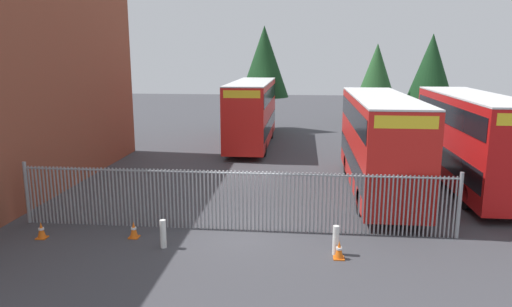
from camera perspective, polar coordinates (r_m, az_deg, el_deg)
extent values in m
plane|color=#3D3D42|center=(25.05, 0.92, -2.61)|extent=(100.00, 100.00, 0.00)
cylinder|color=gray|center=(19.82, -25.71, -4.43)|extent=(0.06, 0.06, 2.20)
cylinder|color=gray|center=(19.75, -25.36, -4.45)|extent=(0.06, 0.06, 2.20)
cylinder|color=gray|center=(19.67, -25.01, -4.48)|extent=(0.06, 0.06, 2.20)
cylinder|color=gray|center=(19.60, -24.65, -4.50)|extent=(0.06, 0.06, 2.20)
cylinder|color=gray|center=(19.53, -24.29, -4.53)|extent=(0.06, 0.06, 2.20)
cylinder|color=gray|center=(19.46, -23.94, -4.55)|extent=(0.06, 0.06, 2.20)
cylinder|color=gray|center=(19.40, -23.57, -4.58)|extent=(0.06, 0.06, 2.20)
cylinder|color=gray|center=(19.33, -23.21, -4.60)|extent=(0.06, 0.06, 2.20)
cylinder|color=gray|center=(19.26, -22.84, -4.63)|extent=(0.06, 0.06, 2.20)
cylinder|color=gray|center=(19.20, -22.47, -4.65)|extent=(0.06, 0.06, 2.20)
cylinder|color=gray|center=(19.13, -22.10, -4.67)|extent=(0.06, 0.06, 2.20)
cylinder|color=gray|center=(19.07, -21.72, -4.70)|extent=(0.06, 0.06, 2.20)
cylinder|color=gray|center=(19.00, -21.35, -4.72)|extent=(0.06, 0.06, 2.20)
cylinder|color=gray|center=(18.94, -20.96, -4.75)|extent=(0.06, 0.06, 2.20)
cylinder|color=gray|center=(18.88, -20.58, -4.77)|extent=(0.06, 0.06, 2.20)
cylinder|color=gray|center=(18.82, -20.20, -4.80)|extent=(0.06, 0.06, 2.20)
cylinder|color=gray|center=(18.76, -19.81, -4.82)|extent=(0.06, 0.06, 2.20)
cylinder|color=gray|center=(18.70, -19.42, -4.85)|extent=(0.06, 0.06, 2.20)
cylinder|color=gray|center=(18.64, -19.03, -4.87)|extent=(0.06, 0.06, 2.20)
cylinder|color=gray|center=(18.58, -18.63, -4.89)|extent=(0.06, 0.06, 2.20)
cylinder|color=gray|center=(18.52, -18.23, -4.92)|extent=(0.06, 0.06, 2.20)
cylinder|color=gray|center=(18.47, -17.83, -4.94)|extent=(0.06, 0.06, 2.20)
cylinder|color=gray|center=(18.41, -17.43, -4.97)|extent=(0.06, 0.06, 2.20)
cylinder|color=gray|center=(18.36, -17.02, -4.99)|extent=(0.06, 0.06, 2.20)
cylinder|color=gray|center=(18.31, -16.62, -5.01)|extent=(0.06, 0.06, 2.20)
cylinder|color=gray|center=(18.25, -16.21, -5.04)|extent=(0.06, 0.06, 2.20)
cylinder|color=gray|center=(18.20, -15.79, -5.06)|extent=(0.06, 0.06, 2.20)
cylinder|color=gray|center=(18.15, -15.38, -5.08)|extent=(0.06, 0.06, 2.20)
cylinder|color=gray|center=(18.10, -14.96, -5.11)|extent=(0.06, 0.06, 2.20)
cylinder|color=gray|center=(18.05, -14.54, -5.13)|extent=(0.06, 0.06, 2.20)
cylinder|color=gray|center=(18.01, -14.12, -5.15)|extent=(0.06, 0.06, 2.20)
cylinder|color=gray|center=(17.96, -13.70, -5.17)|extent=(0.06, 0.06, 2.20)
cylinder|color=gray|center=(17.91, -13.27, -5.20)|extent=(0.06, 0.06, 2.20)
cylinder|color=gray|center=(17.87, -12.84, -5.22)|extent=(0.06, 0.06, 2.20)
cylinder|color=gray|center=(17.83, -12.41, -5.24)|extent=(0.06, 0.06, 2.20)
cylinder|color=gray|center=(17.78, -11.98, -5.26)|extent=(0.06, 0.06, 2.20)
cylinder|color=gray|center=(17.74, -11.55, -5.28)|extent=(0.06, 0.06, 2.20)
cylinder|color=gray|center=(17.70, -11.11, -5.31)|extent=(0.06, 0.06, 2.20)
cylinder|color=gray|center=(17.66, -10.67, -5.33)|extent=(0.06, 0.06, 2.20)
cylinder|color=gray|center=(17.62, -10.23, -5.35)|extent=(0.06, 0.06, 2.20)
cylinder|color=gray|center=(17.59, -9.79, -5.37)|extent=(0.06, 0.06, 2.20)
cylinder|color=gray|center=(17.55, -9.35, -5.39)|extent=(0.06, 0.06, 2.20)
cylinder|color=gray|center=(17.51, -8.90, -5.41)|extent=(0.06, 0.06, 2.20)
cylinder|color=gray|center=(17.48, -8.45, -5.43)|extent=(0.06, 0.06, 2.20)
cylinder|color=gray|center=(17.45, -8.00, -5.45)|extent=(0.06, 0.06, 2.20)
cylinder|color=gray|center=(17.41, -7.55, -5.47)|extent=(0.06, 0.06, 2.20)
cylinder|color=gray|center=(17.38, -7.10, -5.49)|extent=(0.06, 0.06, 2.20)
cylinder|color=gray|center=(17.35, -6.64, -5.51)|extent=(0.06, 0.06, 2.20)
cylinder|color=gray|center=(17.33, -6.19, -5.53)|extent=(0.06, 0.06, 2.20)
cylinder|color=gray|center=(17.30, -5.73, -5.55)|extent=(0.06, 0.06, 2.20)
cylinder|color=gray|center=(17.27, -5.27, -5.56)|extent=(0.06, 0.06, 2.20)
cylinder|color=gray|center=(17.25, -4.81, -5.58)|extent=(0.06, 0.06, 2.20)
cylinder|color=gray|center=(17.22, -4.35, -5.60)|extent=(0.06, 0.06, 2.20)
cylinder|color=gray|center=(17.20, -3.88, -5.62)|extent=(0.06, 0.06, 2.20)
cylinder|color=gray|center=(17.17, -3.42, -5.63)|extent=(0.06, 0.06, 2.20)
cylinder|color=gray|center=(17.15, -2.95, -5.65)|extent=(0.06, 0.06, 2.20)
cylinder|color=gray|center=(17.13, -2.49, -5.67)|extent=(0.06, 0.06, 2.20)
cylinder|color=gray|center=(17.12, -2.02, -5.68)|extent=(0.06, 0.06, 2.20)
cylinder|color=gray|center=(17.10, -1.55, -5.70)|extent=(0.06, 0.06, 2.20)
cylinder|color=gray|center=(17.08, -1.08, -5.71)|extent=(0.06, 0.06, 2.20)
cylinder|color=gray|center=(17.07, -0.61, -5.73)|extent=(0.06, 0.06, 2.20)
cylinder|color=gray|center=(17.05, -0.14, -5.74)|extent=(0.06, 0.06, 2.20)
cylinder|color=gray|center=(17.04, 0.34, -5.76)|extent=(0.06, 0.06, 2.20)
cylinder|color=gray|center=(17.03, 0.81, -5.77)|extent=(0.06, 0.06, 2.20)
cylinder|color=gray|center=(17.02, 1.28, -5.78)|extent=(0.06, 0.06, 2.20)
cylinder|color=gray|center=(17.01, 1.76, -5.80)|extent=(0.06, 0.06, 2.20)
cylinder|color=gray|center=(17.00, 2.23, -5.81)|extent=(0.06, 0.06, 2.20)
cylinder|color=gray|center=(16.99, 2.71, -5.82)|extent=(0.06, 0.06, 2.20)
cylinder|color=gray|center=(16.98, 3.19, -5.83)|extent=(0.06, 0.06, 2.20)
cylinder|color=gray|center=(16.98, 3.66, -5.85)|extent=(0.06, 0.06, 2.20)
cylinder|color=gray|center=(16.97, 4.14, -5.86)|extent=(0.06, 0.06, 2.20)
cylinder|color=gray|center=(16.97, 4.61, -5.87)|extent=(0.06, 0.06, 2.20)
cylinder|color=gray|center=(16.97, 5.09, -5.88)|extent=(0.06, 0.06, 2.20)
cylinder|color=gray|center=(16.97, 5.57, -5.89)|extent=(0.06, 0.06, 2.20)
cylinder|color=gray|center=(16.97, 6.05, -5.90)|extent=(0.06, 0.06, 2.20)
cylinder|color=gray|center=(16.97, 6.52, -5.91)|extent=(0.06, 0.06, 2.20)
cylinder|color=gray|center=(16.98, 7.00, -5.92)|extent=(0.06, 0.06, 2.20)
cylinder|color=gray|center=(16.98, 7.48, -5.92)|extent=(0.06, 0.06, 2.20)
cylinder|color=gray|center=(16.99, 7.95, -5.93)|extent=(0.06, 0.06, 2.20)
cylinder|color=gray|center=(16.99, 8.43, -5.94)|extent=(0.06, 0.06, 2.20)
cylinder|color=gray|center=(17.00, 8.90, -5.95)|extent=(0.06, 0.06, 2.20)
cylinder|color=gray|center=(17.01, 9.38, -5.95)|extent=(0.06, 0.06, 2.20)
cylinder|color=gray|center=(17.02, 9.85, -5.96)|extent=(0.06, 0.06, 2.20)
cylinder|color=gray|center=(17.03, 10.33, -5.96)|extent=(0.06, 0.06, 2.20)
cylinder|color=gray|center=(17.04, 10.80, -5.97)|extent=(0.06, 0.06, 2.20)
cylinder|color=gray|center=(17.06, 11.27, -5.98)|extent=(0.06, 0.06, 2.20)
cylinder|color=gray|center=(17.07, 11.75, -5.98)|extent=(0.06, 0.06, 2.20)
cylinder|color=gray|center=(17.09, 12.22, -5.98)|extent=(0.06, 0.06, 2.20)
cylinder|color=gray|center=(17.10, 12.69, -5.99)|extent=(0.06, 0.06, 2.20)
cylinder|color=gray|center=(17.12, 13.16, -5.99)|extent=(0.06, 0.06, 2.20)
cylinder|color=gray|center=(17.14, 13.62, -5.99)|extent=(0.06, 0.06, 2.20)
cylinder|color=gray|center=(17.16, 14.09, -6.00)|extent=(0.06, 0.06, 2.20)
cylinder|color=gray|center=(17.18, 14.56, -6.00)|extent=(0.06, 0.06, 2.20)
cylinder|color=gray|center=(17.20, 15.02, -6.00)|extent=(0.06, 0.06, 2.20)
cylinder|color=gray|center=(17.23, 15.49, -6.00)|extent=(0.06, 0.06, 2.20)
cylinder|color=gray|center=(17.25, 15.95, -6.00)|extent=(0.06, 0.06, 2.20)
cylinder|color=gray|center=(17.28, 16.41, -6.00)|extent=(0.06, 0.06, 2.20)
cylinder|color=gray|center=(17.31, 16.87, -6.00)|extent=(0.06, 0.06, 2.20)
cylinder|color=gray|center=(17.33, 17.33, -6.00)|extent=(0.06, 0.06, 2.20)
cylinder|color=gray|center=(17.36, 17.78, -6.00)|extent=(0.06, 0.06, 2.20)
cylinder|color=gray|center=(17.39, 18.24, -6.00)|extent=(0.06, 0.06, 2.20)
cylinder|color=gray|center=(17.43, 18.69, -6.00)|extent=(0.06, 0.06, 2.20)
cylinder|color=gray|center=(17.46, 19.14, -6.00)|extent=(0.06, 0.06, 2.20)
cylinder|color=gray|center=(17.49, 19.59, -6.00)|extent=(0.06, 0.06, 2.20)
cylinder|color=gray|center=(17.53, 20.04, -5.99)|extent=(0.06, 0.06, 2.20)
cylinder|color=gray|center=(17.56, 20.49, -5.99)|extent=(0.06, 0.06, 2.20)
cylinder|color=gray|center=(17.60, 20.93, -5.99)|extent=(0.06, 0.06, 2.20)
cylinder|color=gray|center=(17.64, 21.38, -5.99)|extent=(0.06, 0.06, 2.20)
cylinder|color=gray|center=(17.67, 21.82, -5.98)|extent=(0.06, 0.06, 2.20)
cylinder|color=gray|center=(17.71, 22.26, -5.98)|extent=(0.06, 0.06, 2.20)
cylinder|color=gray|center=(17.76, 22.69, -5.97)|extent=(0.06, 0.06, 2.20)
cylinder|color=gray|center=(17.80, 23.13, -5.97)|extent=(0.06, 0.06, 2.20)
cylinder|color=gray|center=(16.87, -2.75, -2.35)|extent=(15.60, 0.07, 0.07)
cylinder|color=gray|center=(19.80, -25.73, -4.22)|extent=(0.14, 0.14, 2.35)
cylinder|color=gray|center=(17.78, 23.15, -5.74)|extent=(0.14, 0.14, 2.35)
cube|color=red|center=(24.35, 24.37, 1.56)|extent=(2.50, 10.80, 4.00)
cube|color=black|center=(24.49, 24.22, -0.28)|extent=(2.54, 10.37, 0.90)
cube|color=black|center=(24.19, 24.62, 4.36)|extent=(2.54, 10.37, 0.90)
cube|color=silver|center=(24.11, 24.79, 6.31)|extent=(2.50, 10.80, 0.08)
cylinder|color=black|center=(21.30, 23.95, -4.82)|extent=(0.30, 1.04, 1.04)
cylinder|color=black|center=(27.17, 19.90, -1.05)|extent=(0.30, 1.04, 1.04)
cylinder|color=black|center=(27.80, 24.30, -1.12)|extent=(0.30, 1.04, 1.04)
cube|color=red|center=(22.30, 14.53, 1.39)|extent=(2.50, 10.80, 4.00)
cube|color=black|center=(22.45, 14.43, -0.62)|extent=(2.54, 10.37, 0.90)
cube|color=black|center=(22.12, 14.70, 4.45)|extent=(2.54, 10.37, 0.90)
cube|color=yellow|center=(16.84, 17.52, 3.61)|extent=(2.12, 0.12, 0.44)
cube|color=silver|center=(22.04, 14.81, 6.58)|extent=(2.50, 10.80, 0.08)
cylinder|color=black|center=(19.35, 12.49, -5.67)|extent=(0.30, 1.04, 1.04)
cylinder|color=black|center=(19.74, 18.87, -5.69)|extent=(0.30, 1.04, 1.04)
cylinder|color=black|center=(25.42, 10.88, -1.40)|extent=(0.30, 1.04, 1.04)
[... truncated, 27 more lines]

